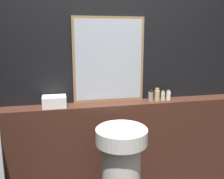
{
  "coord_description": "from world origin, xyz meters",
  "views": [
    {
      "loc": [
        -0.6,
        -1.03,
        1.66
      ],
      "look_at": [
        -0.09,
        1.25,
        1.15
      ],
      "focal_mm": 40.0,
      "sensor_mm": 36.0,
      "label": 1
    }
  ],
  "objects_px": {
    "mirror": "(109,60)",
    "towel_stack": "(54,101)",
    "body_wash_bottle": "(168,96)",
    "lotion_bottle": "(163,96)",
    "shampoo_bottle": "(151,96)",
    "conditioner_bottle": "(157,95)",
    "pedestal_sink": "(121,171)"
  },
  "relations": [
    {
      "from": "mirror",
      "to": "towel_stack",
      "type": "xyz_separation_m",
      "value": [
        -0.56,
        -0.09,
        -0.38
      ]
    },
    {
      "from": "mirror",
      "to": "body_wash_bottle",
      "type": "bearing_deg",
      "value": -7.99
    },
    {
      "from": "mirror",
      "to": "lotion_bottle",
      "type": "distance_m",
      "value": 0.69
    },
    {
      "from": "towel_stack",
      "to": "body_wash_bottle",
      "type": "distance_m",
      "value": 1.19
    },
    {
      "from": "mirror",
      "to": "shampoo_bottle",
      "type": "height_order",
      "value": "mirror"
    },
    {
      "from": "conditioner_bottle",
      "to": "shampoo_bottle",
      "type": "bearing_deg",
      "value": 180.0
    },
    {
      "from": "conditioner_bottle",
      "to": "pedestal_sink",
      "type": "bearing_deg",
      "value": -137.03
    },
    {
      "from": "towel_stack",
      "to": "shampoo_bottle",
      "type": "height_order",
      "value": "shampoo_bottle"
    },
    {
      "from": "mirror",
      "to": "conditioner_bottle",
      "type": "relative_size",
      "value": 6.37
    },
    {
      "from": "towel_stack",
      "to": "conditioner_bottle",
      "type": "height_order",
      "value": "conditioner_bottle"
    },
    {
      "from": "towel_stack",
      "to": "lotion_bottle",
      "type": "distance_m",
      "value": 1.13
    },
    {
      "from": "pedestal_sink",
      "to": "shampoo_bottle",
      "type": "distance_m",
      "value": 0.85
    },
    {
      "from": "pedestal_sink",
      "to": "lotion_bottle",
      "type": "bearing_deg",
      "value": 39.49
    },
    {
      "from": "shampoo_bottle",
      "to": "body_wash_bottle",
      "type": "bearing_deg",
      "value": -0.0
    },
    {
      "from": "towel_stack",
      "to": "shampoo_bottle",
      "type": "distance_m",
      "value": 0.99
    },
    {
      "from": "pedestal_sink",
      "to": "towel_stack",
      "type": "relative_size",
      "value": 4.01
    },
    {
      "from": "pedestal_sink",
      "to": "body_wash_bottle",
      "type": "bearing_deg",
      "value": 36.62
    },
    {
      "from": "pedestal_sink",
      "to": "mirror",
      "type": "height_order",
      "value": "mirror"
    },
    {
      "from": "shampoo_bottle",
      "to": "body_wash_bottle",
      "type": "distance_m",
      "value": 0.2
    },
    {
      "from": "lotion_bottle",
      "to": "body_wash_bottle",
      "type": "xyz_separation_m",
      "value": [
        0.06,
        -0.0,
        0.0
      ]
    },
    {
      "from": "towel_stack",
      "to": "pedestal_sink",
      "type": "bearing_deg",
      "value": -41.13
    },
    {
      "from": "pedestal_sink",
      "to": "body_wash_bottle",
      "type": "relative_size",
      "value": 8.55
    },
    {
      "from": "shampoo_bottle",
      "to": "conditioner_bottle",
      "type": "xyz_separation_m",
      "value": [
        0.07,
        -0.0,
        0.01
      ]
    },
    {
      "from": "towel_stack",
      "to": "conditioner_bottle",
      "type": "relative_size",
      "value": 1.67
    },
    {
      "from": "shampoo_bottle",
      "to": "towel_stack",
      "type": "bearing_deg",
      "value": -180.0
    },
    {
      "from": "shampoo_bottle",
      "to": "lotion_bottle",
      "type": "distance_m",
      "value": 0.14
    },
    {
      "from": "pedestal_sink",
      "to": "towel_stack",
      "type": "height_order",
      "value": "towel_stack"
    },
    {
      "from": "pedestal_sink",
      "to": "towel_stack",
      "type": "distance_m",
      "value": 0.91
    },
    {
      "from": "conditioner_bottle",
      "to": "lotion_bottle",
      "type": "xyz_separation_m",
      "value": [
        0.07,
        0.0,
        -0.02
      ]
    },
    {
      "from": "lotion_bottle",
      "to": "body_wash_bottle",
      "type": "relative_size",
      "value": 0.96
    },
    {
      "from": "towel_stack",
      "to": "body_wash_bottle",
      "type": "xyz_separation_m",
      "value": [
        1.19,
        0.0,
        -0.0
      ]
    },
    {
      "from": "towel_stack",
      "to": "conditioner_bottle",
      "type": "xyz_separation_m",
      "value": [
        1.06,
        0.0,
        0.01
      ]
    }
  ]
}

